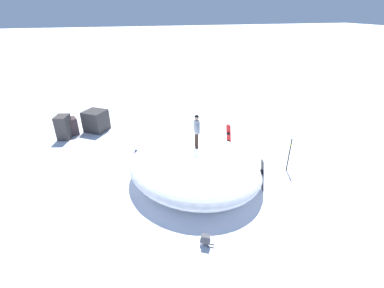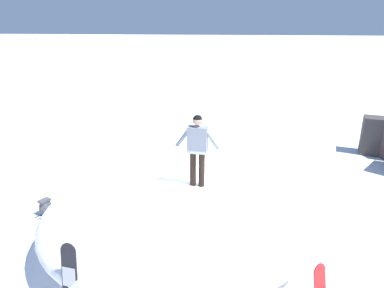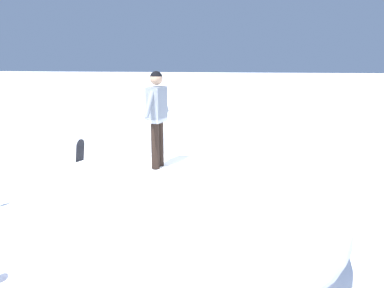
% 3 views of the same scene
% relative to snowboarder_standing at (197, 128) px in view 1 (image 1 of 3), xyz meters
% --- Properties ---
extents(ground, '(240.00, 240.00, 0.00)m').
position_rel_snowboarder_standing_xyz_m(ground, '(0.69, 0.07, -2.62)').
color(ground, white).
extents(snow_mound, '(8.27, 8.65, 1.64)m').
position_rel_snowboarder_standing_xyz_m(snow_mound, '(0.20, 0.33, -1.80)').
color(snow_mound, white).
rests_on(snow_mound, ground).
extents(snowboarder_standing, '(0.26, 1.01, 1.66)m').
position_rel_snowboarder_standing_xyz_m(snowboarder_standing, '(0.00, 0.00, 0.00)').
color(snowboarder_standing, black).
rests_on(snowboarder_standing, snow_mound).
extents(snowboard_primary_upright, '(0.26, 0.33, 1.66)m').
position_rel_snowboarder_standing_xyz_m(snowboard_primary_upright, '(-2.55, 1.96, -1.77)').
color(snowboard_primary_upright, black).
rests_on(snowboard_primary_upright, ground).
extents(snowboard_secondary_upright, '(0.43, 0.42, 1.67)m').
position_rel_snowboarder_standing_xyz_m(snowboard_secondary_upright, '(-2.65, -2.24, -1.76)').
color(snowboard_secondary_upright, red).
rests_on(snowboard_secondary_upright, ground).
extents(backpack_near, '(0.55, 0.43, 0.48)m').
position_rel_snowboarder_standing_xyz_m(backpack_near, '(0.95, 4.38, -2.38)').
color(backpack_near, '#4C4C51').
rests_on(backpack_near, ground).
extents(backpack_far, '(0.38, 0.67, 0.34)m').
position_rel_snowboarder_standing_xyz_m(backpack_far, '(2.71, -2.84, -2.45)').
color(backpack_far, '#1E2333').
rests_on(backpack_far, ground).
extents(trail_marker_pole, '(0.10, 0.10, 1.84)m').
position_rel_snowboarder_standing_xyz_m(trail_marker_pole, '(-4.71, 0.79, -1.66)').
color(trail_marker_pole, black).
rests_on(trail_marker_pole, ground).
extents(rock_outcrop, '(3.35, 2.22, 1.54)m').
position_rel_snowboarder_standing_xyz_m(rock_outcrop, '(5.84, -7.02, -1.92)').
color(rock_outcrop, '#393736').
rests_on(rock_outcrop, ground).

